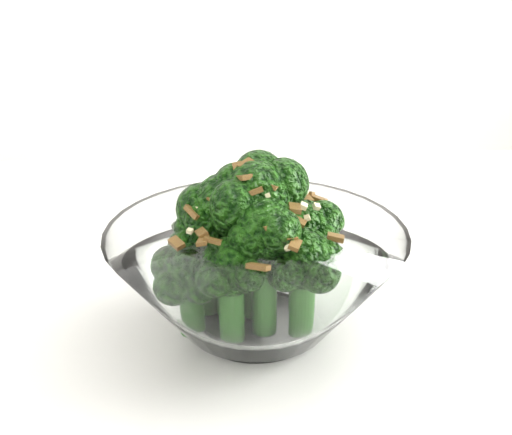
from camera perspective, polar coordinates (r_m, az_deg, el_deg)
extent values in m
cylinder|color=white|center=(0.52, 0.00, -8.58)|extent=(0.09, 0.09, 0.01)
cylinder|color=#225717|center=(0.50, -2.36, -4.14)|extent=(0.02, 0.02, 0.07)
sphere|color=#1D520F|center=(0.48, -2.45, 0.83)|extent=(0.05, 0.05, 0.05)
cylinder|color=#225717|center=(0.51, 3.62, -4.76)|extent=(0.02, 0.02, 0.05)
sphere|color=#1D520F|center=(0.49, 3.73, -0.90)|extent=(0.04, 0.04, 0.04)
cylinder|color=#225717|center=(0.48, 3.70, -7.01)|extent=(0.02, 0.02, 0.05)
sphere|color=#1D520F|center=(0.46, 3.82, -3.29)|extent=(0.04, 0.04, 0.04)
cylinder|color=#225717|center=(0.54, -0.59, -3.65)|extent=(0.02, 0.02, 0.04)
sphere|color=#1D520F|center=(0.53, -0.61, -0.74)|extent=(0.04, 0.04, 0.04)
cylinder|color=#225717|center=(0.48, -1.96, -7.53)|extent=(0.02, 0.02, 0.05)
sphere|color=#1D520F|center=(0.46, -2.02, -3.94)|extent=(0.04, 0.04, 0.04)
cylinder|color=#225717|center=(0.51, -4.02, -5.01)|extent=(0.02, 0.02, 0.05)
sphere|color=#1D520F|center=(0.49, -4.14, -1.25)|extent=(0.04, 0.04, 0.04)
cylinder|color=#225717|center=(0.50, 0.00, -3.91)|extent=(0.02, 0.02, 0.08)
sphere|color=#1D520F|center=(0.47, 0.00, 1.72)|extent=(0.05, 0.05, 0.05)
cylinder|color=#225717|center=(0.49, -5.14, -7.21)|extent=(0.02, 0.02, 0.04)
sphere|color=#1D520F|center=(0.48, -5.27, -4.23)|extent=(0.04, 0.04, 0.04)
cylinder|color=#225717|center=(0.48, 0.68, -5.83)|extent=(0.02, 0.02, 0.07)
sphere|color=#1D520F|center=(0.46, 0.71, -0.94)|extent=(0.04, 0.04, 0.04)
cylinder|color=#225717|center=(0.54, 3.67, -3.96)|extent=(0.02, 0.02, 0.04)
sphere|color=#1D520F|center=(0.53, 3.75, -1.14)|extent=(0.04, 0.04, 0.04)
cube|color=brown|center=(0.43, 0.19, -3.96)|extent=(0.02, 0.02, 0.01)
cube|color=brown|center=(0.46, -6.37, -2.05)|extent=(0.01, 0.01, 0.01)
cube|color=brown|center=(0.44, 2.52, -1.29)|extent=(0.01, 0.02, 0.01)
cube|color=brown|center=(0.44, -3.50, -1.86)|extent=(0.01, 0.01, 0.01)
cube|color=brown|center=(0.47, 2.88, 2.80)|extent=(0.01, 0.01, 0.01)
cube|color=brown|center=(0.45, 3.15, -0.15)|extent=(0.02, 0.01, 0.01)
cube|color=brown|center=(0.48, -2.56, 2.97)|extent=(0.02, 0.01, 0.01)
cube|color=brown|center=(0.52, -0.19, 2.42)|extent=(0.01, 0.02, 0.01)
cube|color=brown|center=(0.46, -3.15, 1.55)|extent=(0.01, 0.01, 0.00)
cube|color=brown|center=(0.49, 2.65, 2.59)|extent=(0.01, 0.01, 0.01)
cube|color=brown|center=(0.46, 1.49, 2.51)|extent=(0.01, 0.01, 0.01)
cube|color=brown|center=(0.47, -4.99, 0.41)|extent=(0.01, 0.02, 0.01)
cube|color=brown|center=(0.47, -0.74, 4.22)|extent=(0.01, 0.01, 0.01)
cube|color=brown|center=(0.50, 4.83, 1.49)|extent=(0.02, 0.02, 0.01)
cube|color=brown|center=(0.46, 6.38, -1.60)|extent=(0.01, 0.01, 0.01)
cube|color=brown|center=(0.47, -1.43, 3.87)|extent=(0.01, 0.01, 0.01)
cube|color=brown|center=(0.45, 3.12, 0.75)|extent=(0.01, 0.01, 0.00)
cube|color=brown|center=(0.45, -4.37, -1.24)|extent=(0.01, 0.01, 0.01)
cube|color=brown|center=(0.49, 3.30, 2.13)|extent=(0.01, 0.01, 0.01)
cube|color=brown|center=(0.49, -0.10, 3.18)|extent=(0.01, 0.01, 0.01)
cube|color=brown|center=(0.44, -4.27, -1.88)|extent=(0.01, 0.02, 0.01)
cube|color=brown|center=(0.51, 3.12, 2.60)|extent=(0.01, 0.01, 0.01)
cube|color=brown|center=(0.44, 1.36, -0.59)|extent=(0.02, 0.01, 0.01)
cube|color=brown|center=(0.50, 4.17, 1.90)|extent=(0.01, 0.02, 0.01)
cube|color=brown|center=(0.52, -1.18, 2.31)|extent=(0.01, 0.01, 0.01)
cube|color=brown|center=(0.50, -1.49, 2.68)|extent=(0.01, 0.01, 0.00)
cube|color=brown|center=(0.44, 3.15, -2.18)|extent=(0.01, 0.01, 0.00)
cube|color=brown|center=(0.48, 3.06, 2.29)|extent=(0.01, 0.02, 0.01)
cube|color=brown|center=(0.45, -0.15, 2.09)|extent=(0.01, 0.01, 0.01)
cube|color=brown|center=(0.49, 3.86, 1.68)|extent=(0.01, 0.02, 0.01)
cube|color=brown|center=(0.46, -1.00, 3.24)|extent=(0.01, 0.01, 0.01)
cube|color=beige|center=(0.45, -1.65, 1.49)|extent=(0.00, 0.00, 0.00)
cube|color=beige|center=(0.48, -4.93, 0.98)|extent=(0.00, 0.00, 0.00)
cube|color=beige|center=(0.46, 3.82, 0.92)|extent=(0.01, 0.01, 0.01)
cube|color=beige|center=(0.50, 1.08, 2.91)|extent=(0.01, 0.01, 0.00)
cube|color=beige|center=(0.46, -5.32, -1.08)|extent=(0.01, 0.01, 0.00)
cube|color=beige|center=(0.44, 2.57, -2.41)|extent=(0.01, 0.01, 0.00)
cube|color=beige|center=(0.51, 4.65, 1.27)|extent=(0.00, 0.00, 0.00)
cube|color=beige|center=(0.47, -4.66, 0.73)|extent=(0.01, 0.01, 0.00)
cube|color=beige|center=(0.47, -3.24, 2.45)|extent=(0.00, 0.00, 0.00)
cube|color=beige|center=(0.47, 4.87, 0.89)|extent=(0.01, 0.01, 0.01)
cube|color=beige|center=(0.50, -1.51, 3.18)|extent=(0.00, 0.00, 0.00)
cube|color=beige|center=(0.52, -4.10, 1.52)|extent=(0.01, 0.01, 0.00)
cube|color=beige|center=(0.48, 2.12, 3.10)|extent=(0.00, 0.00, 0.00)
cube|color=beige|center=(0.49, 2.47, 3.06)|extent=(0.00, 0.00, 0.00)
cube|color=beige|center=(0.46, 4.11, -0.03)|extent=(0.00, 0.00, 0.00)
cube|color=beige|center=(0.45, 0.88, 1.78)|extent=(0.01, 0.01, 0.01)
cube|color=beige|center=(0.49, 3.99, 2.11)|extent=(0.01, 0.01, 0.00)
cube|color=beige|center=(0.51, -2.18, 2.44)|extent=(0.00, 0.00, 0.00)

